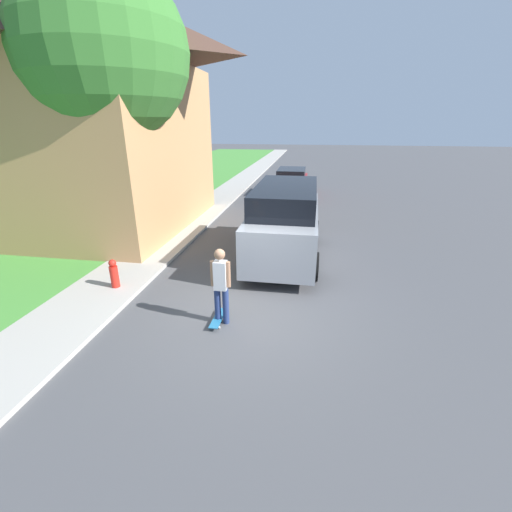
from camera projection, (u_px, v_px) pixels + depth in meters
name	position (u px, v px, depth m)	size (l,w,h in m)	color
ground_plane	(244.00, 312.00, 7.54)	(120.00, 120.00, 0.00)	#49494C
lawn	(84.00, 221.00, 14.25)	(10.00, 80.00, 0.08)	#478E38
sidewalk	(185.00, 226.00, 13.58)	(1.80, 80.00, 0.10)	#ADA89E
house	(58.00, 100.00, 12.41)	(9.98, 8.47, 8.79)	tan
lawn_tree_near	(105.00, 54.00, 9.52)	(4.71, 4.71, 7.98)	brown
suv_parked	(285.00, 221.00, 10.24)	(2.05, 4.99, 2.19)	gray
car_down_street	(291.00, 182.00, 19.51)	(1.85, 4.54, 1.46)	maroon
skateboarder	(221.00, 284.00, 6.82)	(0.41, 0.22, 1.63)	navy
skateboard	(218.00, 318.00, 7.15)	(0.20, 0.80, 0.10)	#236B99
fire_hydrant	(114.00, 274.00, 8.35)	(0.20, 0.20, 0.72)	red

